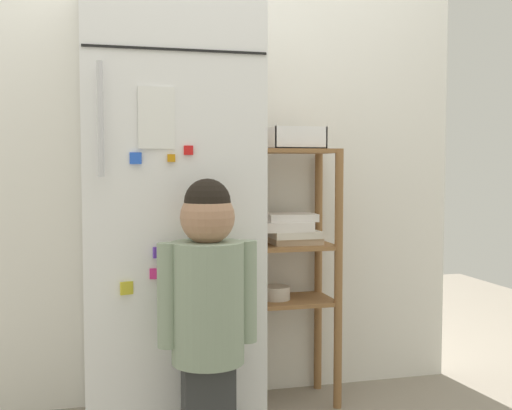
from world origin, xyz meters
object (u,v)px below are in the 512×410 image
(refrigerator, at_px, (167,205))
(child_standing, at_px, (208,302))
(pantry_shelf_unit, at_px, (290,250))
(fruit_bin, at_px, (296,141))

(refrigerator, distance_m, child_standing, 0.55)
(child_standing, distance_m, pantry_shelf_unit, 0.81)
(child_standing, height_order, fruit_bin, fruit_bin)
(refrigerator, relative_size, child_standing, 1.78)
(refrigerator, distance_m, fruit_bin, 0.68)
(child_standing, relative_size, pantry_shelf_unit, 0.90)
(refrigerator, height_order, fruit_bin, refrigerator)
(pantry_shelf_unit, bearing_deg, refrigerator, -161.57)
(refrigerator, xyz_separation_m, child_standing, (0.08, -0.46, -0.29))
(fruit_bin, bearing_deg, child_standing, -127.89)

